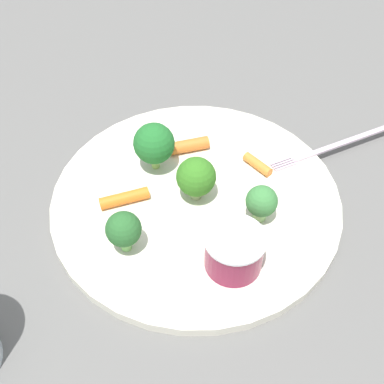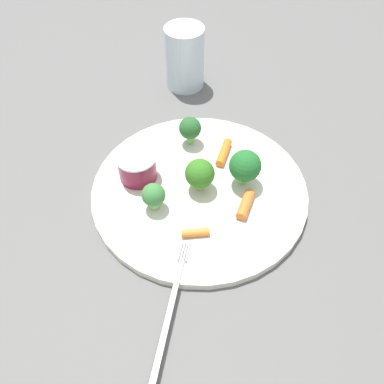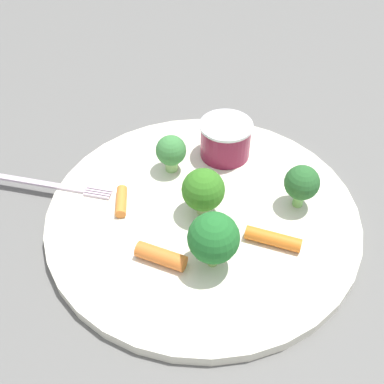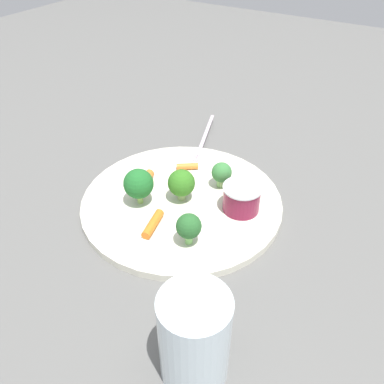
# 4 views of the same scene
# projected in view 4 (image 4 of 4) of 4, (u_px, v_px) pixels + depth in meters

# --- Properties ---
(ground_plane) EXTENTS (2.40, 2.40, 0.00)m
(ground_plane) POSITION_uv_depth(u_px,v_px,m) (182.00, 205.00, 0.63)
(ground_plane) COLOR #5D5C5A
(plate) EXTENTS (0.31, 0.31, 0.01)m
(plate) POSITION_uv_depth(u_px,v_px,m) (182.00, 202.00, 0.63)
(plate) COLOR silver
(plate) RESTS_ON ground_plane
(sauce_cup) EXTENTS (0.06, 0.06, 0.04)m
(sauce_cup) POSITION_uv_depth(u_px,v_px,m) (242.00, 198.00, 0.59)
(sauce_cup) COLOR maroon
(sauce_cup) RESTS_ON plate
(broccoli_floret_0) EXTENTS (0.03, 0.03, 0.05)m
(broccoli_floret_0) POSITION_uv_depth(u_px,v_px,m) (189.00, 227.00, 0.53)
(broccoli_floret_0) COLOR #7DC464
(broccoli_floret_0) RESTS_ON plate
(broccoli_floret_1) EXTENTS (0.04, 0.04, 0.05)m
(broccoli_floret_1) POSITION_uv_depth(u_px,v_px,m) (185.00, 184.00, 0.60)
(broccoli_floret_1) COLOR #95AF6E
(broccoli_floret_1) RESTS_ON plate
(broccoli_floret_2) EXTENTS (0.05, 0.05, 0.06)m
(broccoli_floret_2) POSITION_uv_depth(u_px,v_px,m) (139.00, 184.00, 0.59)
(broccoli_floret_2) COLOR #93C05D
(broccoli_floret_2) RESTS_ON plate
(broccoli_floret_3) EXTENTS (0.03, 0.03, 0.04)m
(broccoli_floret_3) POSITION_uv_depth(u_px,v_px,m) (222.00, 173.00, 0.63)
(broccoli_floret_3) COLOR #8EC471
(broccoli_floret_3) RESTS_ON plate
(carrot_stick_0) EXTENTS (0.02, 0.05, 0.01)m
(carrot_stick_0) POSITION_uv_depth(u_px,v_px,m) (152.00, 224.00, 0.57)
(carrot_stick_0) COLOR orange
(carrot_stick_0) RESTS_ON plate
(carrot_stick_1) EXTENTS (0.02, 0.05, 0.01)m
(carrot_stick_1) POSITION_uv_depth(u_px,v_px,m) (144.00, 181.00, 0.65)
(carrot_stick_1) COLOR orange
(carrot_stick_1) RESTS_ON plate
(carrot_stick_2) EXTENTS (0.04, 0.03, 0.01)m
(carrot_stick_2) POSITION_uv_depth(u_px,v_px,m) (187.00, 166.00, 0.68)
(carrot_stick_2) COLOR orange
(carrot_stick_2) RESTS_ON plate
(fork) EXTENTS (0.07, 0.18, 0.00)m
(fork) POSITION_uv_depth(u_px,v_px,m) (204.00, 139.00, 0.77)
(fork) COLOR #C3AFBE
(fork) RESTS_ON plate
(drinking_glass) EXTENTS (0.07, 0.07, 0.11)m
(drinking_glass) POSITION_uv_depth(u_px,v_px,m) (194.00, 338.00, 0.38)
(drinking_glass) COLOR silver
(drinking_glass) RESTS_ON ground_plane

